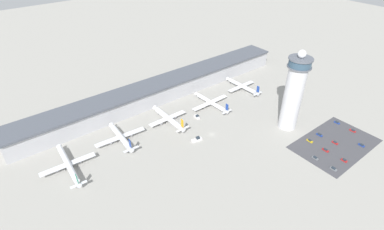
% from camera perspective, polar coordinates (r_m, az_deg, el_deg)
% --- Properties ---
extents(ground_plane, '(1000.00, 1000.00, 0.00)m').
position_cam_1_polar(ground_plane, '(230.76, 3.78, -3.68)').
color(ground_plane, '#9E9B93').
extents(terminal_building, '(262.65, 25.00, 16.81)m').
position_cam_1_polar(terminal_building, '(273.32, -5.87, 4.83)').
color(terminal_building, '#B2B2B7').
rests_on(terminal_building, ground).
extents(control_tower, '(17.16, 17.16, 63.95)m').
position_cam_1_polar(control_tower, '(234.68, 18.80, 4.09)').
color(control_tower, silver).
rests_on(control_tower, ground).
extents(parking_lot_surface, '(64.00, 40.00, 0.01)m').
position_cam_1_polar(parking_lot_surface, '(245.03, 25.58, -4.97)').
color(parking_lot_surface, '#424247').
rests_on(parking_lot_surface, ground).
extents(airplane_gate_alpha, '(36.23, 45.33, 12.02)m').
position_cam_1_polar(airplane_gate_alpha, '(214.40, -22.49, -8.70)').
color(airplane_gate_alpha, silver).
rests_on(airplane_gate_alpha, ground).
extents(airplane_gate_bravo, '(38.50, 37.31, 12.69)m').
position_cam_1_polar(airplane_gate_bravo, '(227.23, -13.41, -4.07)').
color(airplane_gate_bravo, silver).
rests_on(airplane_gate_bravo, ground).
extents(airplane_gate_charlie, '(33.26, 40.60, 13.25)m').
position_cam_1_polar(airplane_gate_charlie, '(241.29, -4.56, -0.61)').
color(airplane_gate_charlie, white).
rests_on(airplane_gate_charlie, ground).
extents(airplane_gate_delta, '(38.12, 40.95, 11.21)m').
position_cam_1_polar(airplane_gate_delta, '(262.31, 3.61, 2.40)').
color(airplane_gate_delta, white).
rests_on(airplane_gate_delta, ground).
extents(airplane_gate_echo, '(31.99, 40.42, 11.64)m').
position_cam_1_polar(airplane_gate_echo, '(291.62, 9.51, 5.45)').
color(airplane_gate_echo, silver).
rests_on(airplane_gate_echo, ground).
extents(service_truck_catering, '(3.47, 5.94, 2.87)m').
position_cam_1_polar(service_truck_catering, '(247.96, 0.94, -0.34)').
color(service_truck_catering, black).
rests_on(service_truck_catering, ground).
extents(service_truck_fuel, '(8.57, 4.07, 3.20)m').
position_cam_1_polar(service_truck_fuel, '(223.42, 0.96, -4.68)').
color(service_truck_fuel, black).
rests_on(service_truck_fuel, ground).
extents(car_black_suv, '(1.82, 4.57, 1.47)m').
position_cam_1_polar(car_black_suv, '(225.36, 22.39, -7.56)').
color(car_black_suv, black).
rests_on(car_black_suv, ground).
extents(car_green_van, '(1.96, 4.68, 1.51)m').
position_cam_1_polar(car_green_van, '(239.66, 21.51, -4.58)').
color(car_green_van, black).
rests_on(car_green_van, ground).
extents(car_navy_sedan, '(2.02, 4.59, 1.50)m').
position_cam_1_polar(car_navy_sedan, '(268.81, 25.89, -1.29)').
color(car_navy_sedan, black).
rests_on(car_navy_sedan, ground).
extents(car_silver_sedan, '(1.85, 4.44, 1.41)m').
position_cam_1_polar(car_silver_sedan, '(251.66, 29.57, -5.02)').
color(car_silver_sedan, black).
rests_on(car_silver_sedan, ground).
extents(car_yellow_taxi, '(1.77, 4.01, 1.52)m').
position_cam_1_polar(car_yellow_taxi, '(231.55, 27.00, -7.71)').
color(car_yellow_taxi, black).
rests_on(car_yellow_taxi, ground).
extents(car_grey_coupe, '(1.88, 4.82, 1.42)m').
position_cam_1_polar(car_grey_coupe, '(235.16, 24.07, -6.12)').
color(car_grey_coupe, black).
rests_on(car_grey_coupe, ground).
extents(car_red_hatchback, '(1.88, 4.53, 1.38)m').
position_cam_1_polar(car_red_hatchback, '(245.25, 25.58, -4.77)').
color(car_red_hatchback, black).
rests_on(car_red_hatchback, ground).
extents(car_blue_compact, '(1.88, 4.56, 1.59)m').
position_cam_1_polar(car_blue_compact, '(221.54, 25.34, -9.24)').
color(car_blue_compact, black).
rests_on(car_blue_compact, ground).
extents(car_white_wagon, '(1.77, 4.71, 1.46)m').
position_cam_1_polar(car_white_wagon, '(264.51, 28.28, -2.64)').
color(car_white_wagon, black).
rests_on(car_white_wagon, ground).
extents(car_maroon_suv, '(1.80, 4.73, 1.59)m').
position_cam_1_polar(car_maroon_suv, '(248.58, 23.11, -3.48)').
color(car_maroon_suv, black).
rests_on(car_maroon_suv, ground).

